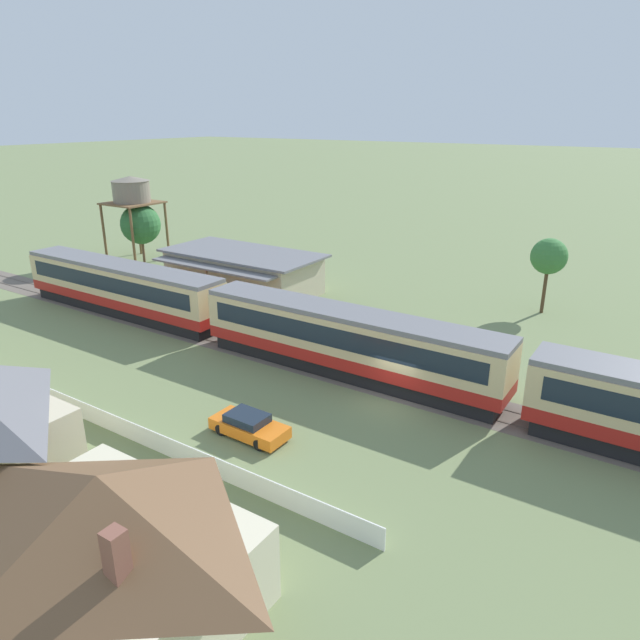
% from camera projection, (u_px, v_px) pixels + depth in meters
% --- Properties ---
extents(ground_plane, '(600.00, 600.00, 0.00)m').
position_uv_depth(ground_plane, '(391.00, 402.00, 32.75)').
color(ground_plane, '#707F51').
extents(passenger_train, '(63.68, 3.11, 4.22)m').
position_uv_depth(passenger_train, '(351.00, 340.00, 35.48)').
color(passenger_train, '#AD1E19').
rests_on(passenger_train, ground_plane).
extents(railway_track, '(123.26, 3.60, 0.04)m').
position_uv_depth(railway_track, '(295.00, 359.00, 38.48)').
color(railway_track, '#665B51').
rests_on(railway_track, ground_plane).
extents(station_building, '(14.97, 8.53, 3.66)m').
position_uv_depth(station_building, '(243.00, 271.00, 52.99)').
color(station_building, '#BCB293').
rests_on(station_building, ground_plane).
extents(water_tower, '(5.27, 5.27, 9.31)m').
position_uv_depth(water_tower, '(131.00, 192.00, 61.95)').
color(water_tower, brown).
rests_on(water_tower, ground_plane).
extents(cottage_brown_roof, '(9.67, 7.17, 5.13)m').
position_uv_depth(cottage_brown_roof, '(106.00, 541.00, 18.33)').
color(cottage_brown_roof, beige).
rests_on(cottage_brown_roof, ground_plane).
extents(picket_fence_front, '(38.52, 0.06, 1.05)m').
position_uv_depth(picket_fence_front, '(71.00, 405.00, 31.29)').
color(picket_fence_front, white).
rests_on(picket_fence_front, ground_plane).
extents(parked_car_orange, '(4.16, 1.80, 1.22)m').
position_uv_depth(parked_car_orange, '(249.00, 426.00, 29.13)').
color(parked_car_orange, orange).
rests_on(parked_car_orange, ground_plane).
extents(yard_tree_0, '(4.32, 4.32, 6.41)m').
position_uv_depth(yard_tree_0, '(141.00, 224.00, 62.29)').
color(yard_tree_0, brown).
rests_on(yard_tree_0, ground_plane).
extents(yard_tree_1, '(2.91, 2.91, 6.25)m').
position_uv_depth(yard_tree_1, '(549.00, 257.00, 45.95)').
color(yard_tree_1, '#4C3823').
rests_on(yard_tree_1, ground_plane).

